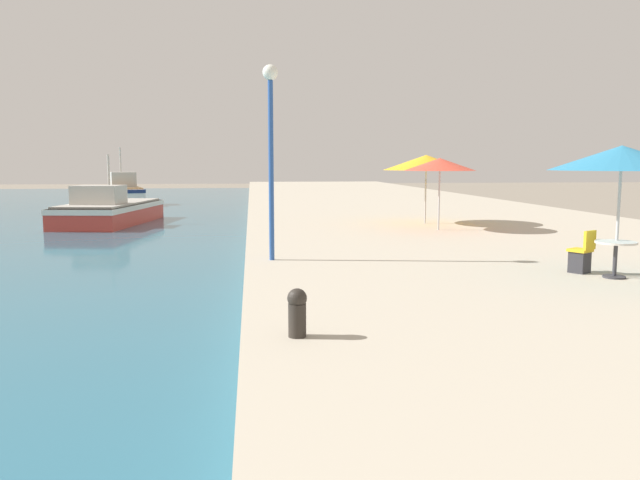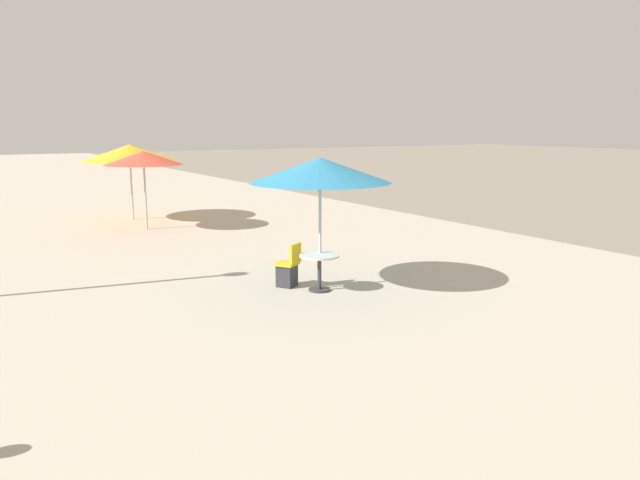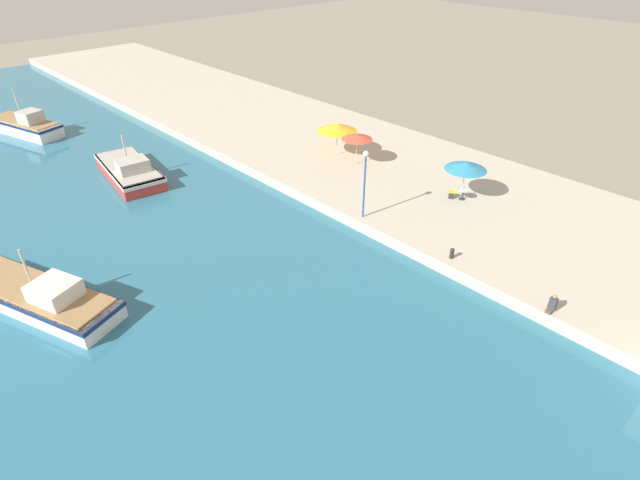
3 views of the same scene
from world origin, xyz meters
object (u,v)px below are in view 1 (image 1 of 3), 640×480
(cafe_chair_left, at_px, (581,258))
(lamppost, at_px, (271,129))
(fishing_boat_mid, at_px, (109,210))
(mooring_bollard, at_px, (297,311))
(fishing_boat_far, at_px, (122,193))
(cafe_umbrella_striped, at_px, (426,163))
(cafe_umbrella_white, at_px, (440,164))
(cafe_umbrella_pink, at_px, (622,158))
(cafe_table, at_px, (616,252))

(cafe_chair_left, bearing_deg, lamppost, 126.57)
(fishing_boat_mid, bearing_deg, mooring_bollard, -63.90)
(fishing_boat_mid, bearing_deg, fishing_boat_far, 107.57)
(cafe_umbrella_striped, xyz_separation_m, mooring_bollard, (-6.04, -15.18, -1.97))
(cafe_umbrella_white, bearing_deg, mooring_bollard, -114.53)
(cafe_umbrella_pink, xyz_separation_m, cafe_table, (-0.11, -0.16, -1.87))
(fishing_boat_far, bearing_deg, cafe_table, -82.02)
(cafe_table, bearing_deg, cafe_umbrella_white, 95.09)
(cafe_umbrella_pink, xyz_separation_m, mooring_bollard, (-6.79, -3.75, -2.05))
(cafe_umbrella_striped, xyz_separation_m, cafe_table, (0.64, -11.59, -1.79))
(fishing_boat_mid, distance_m, cafe_table, 25.19)
(cafe_umbrella_pink, distance_m, cafe_umbrella_white, 9.13)
(cafe_chair_left, relative_size, mooring_bollard, 1.39)
(fishing_boat_far, relative_size, cafe_table, 10.69)
(fishing_boat_mid, relative_size, fishing_boat_far, 0.97)
(fishing_boat_mid, height_order, fishing_boat_far, fishing_boat_far)
(cafe_chair_left, bearing_deg, fishing_boat_mid, 92.86)
(fishing_boat_far, xyz_separation_m, lamppost, (10.20, -33.69, 3.01))
(fishing_boat_far, relative_size, mooring_bollard, 13.08)
(mooring_bollard, bearing_deg, cafe_umbrella_pink, 28.90)
(cafe_umbrella_striped, relative_size, cafe_chair_left, 3.60)
(cafe_table, relative_size, mooring_bollard, 1.22)
(fishing_boat_mid, height_order, cafe_umbrella_white, fishing_boat_mid)
(fishing_boat_mid, bearing_deg, cafe_table, -46.70)
(fishing_boat_mid, height_order, mooring_bollard, fishing_boat_mid)
(cafe_umbrella_pink, height_order, cafe_chair_left, cafe_umbrella_pink)
(cafe_umbrella_white, distance_m, lamppost, 8.59)
(mooring_bollard, bearing_deg, cafe_umbrella_white, 65.47)
(fishing_boat_far, relative_size, lamppost, 1.88)
(cafe_umbrella_striped, xyz_separation_m, cafe_chair_left, (0.25, -10.98, -2.00))
(fishing_boat_far, distance_m, mooring_bollard, 41.69)
(cafe_umbrella_striped, bearing_deg, cafe_umbrella_white, -94.56)
(fishing_boat_far, height_order, mooring_bollard, fishing_boat_far)
(cafe_chair_left, distance_m, mooring_bollard, 7.56)
(cafe_umbrella_pink, relative_size, mooring_bollard, 4.33)
(cafe_table, xyz_separation_m, mooring_bollard, (-6.68, -3.58, -0.18))
(cafe_table, height_order, mooring_bollard, cafe_table)
(mooring_bollard, bearing_deg, fishing_boat_mid, 107.65)
(cafe_chair_left, relative_size, lamppost, 0.20)
(fishing_boat_far, height_order, cafe_umbrella_striped, fishing_boat_far)
(cafe_chair_left, xyz_separation_m, mooring_bollard, (-6.29, -4.20, 0.02))
(fishing_boat_mid, height_order, cafe_umbrella_striped, fishing_boat_mid)
(fishing_boat_mid, height_order, cafe_chair_left, fishing_boat_mid)
(fishing_boat_mid, distance_m, mooring_bollard, 25.45)
(cafe_umbrella_white, distance_m, cafe_chair_left, 8.85)
(cafe_umbrella_striped, bearing_deg, cafe_chair_left, -88.69)
(cafe_table, height_order, lamppost, lamppost)
(fishing_boat_far, xyz_separation_m, mooring_bollard, (10.31, -40.40, 0.27))
(fishing_boat_far, xyz_separation_m, cafe_umbrella_white, (16.16, -27.57, 2.17))
(cafe_umbrella_pink, height_order, cafe_umbrella_white, cafe_umbrella_pink)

